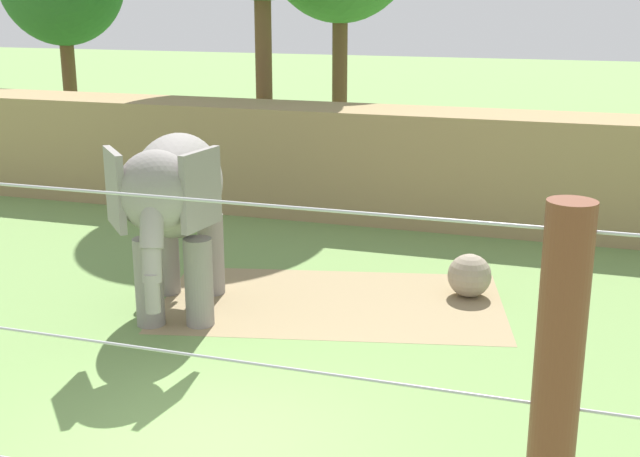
% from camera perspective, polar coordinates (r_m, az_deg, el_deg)
% --- Properties ---
extents(ground_plane, '(120.00, 120.00, 0.00)m').
position_cam_1_polar(ground_plane, '(9.80, -7.33, -14.61)').
color(ground_plane, '#6B8E4C').
extents(dirt_patch, '(6.20, 4.35, 0.01)m').
position_cam_1_polar(dirt_patch, '(13.82, 0.84, -5.09)').
color(dirt_patch, '#937F5B').
rests_on(dirt_patch, ground).
extents(embankment_wall, '(36.00, 1.80, 2.48)m').
position_cam_1_polar(embankment_wall, '(18.64, 5.91, 4.34)').
color(embankment_wall, '#997F56').
rests_on(embankment_wall, ground).
extents(elephant, '(2.20, 3.80, 2.92)m').
position_cam_1_polar(elephant, '(12.91, -9.99, 2.13)').
color(elephant, gray).
rests_on(elephant, ground).
extents(enrichment_ball, '(0.74, 0.74, 0.74)m').
position_cam_1_polar(enrichment_ball, '(14.19, 10.26, -3.21)').
color(enrichment_ball, gray).
rests_on(enrichment_ball, ground).
extents(cable_fence, '(8.36, 0.27, 3.92)m').
position_cam_1_polar(cable_fence, '(6.44, -20.52, -12.83)').
color(cable_fence, brown).
rests_on(cable_fence, ground).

